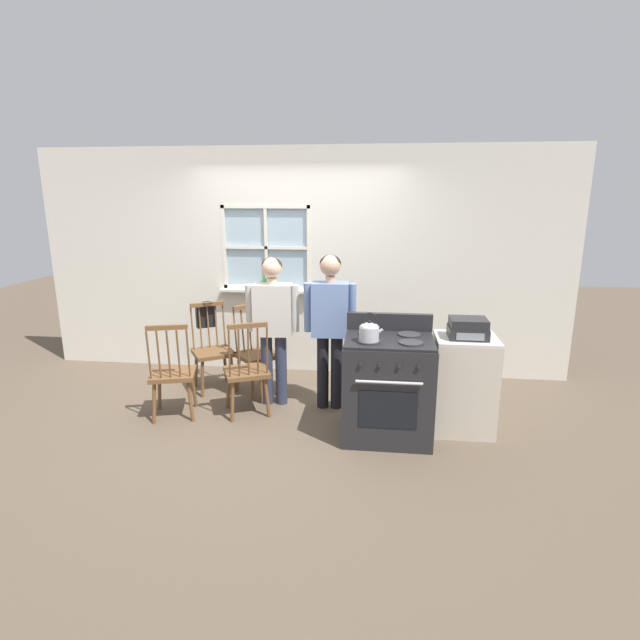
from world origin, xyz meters
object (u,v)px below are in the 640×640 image
Objects in this scene: stove at (388,387)px; potted_plant at (266,283)px; person_teen_center at (330,318)px; side_counter at (463,384)px; kettle at (369,331)px; handbag at (206,315)px; chair_by_window at (213,352)px; chair_center_cluster at (247,372)px; chair_near_wall at (257,354)px; stereo at (468,328)px; chair_near_stove at (173,374)px; person_elderly_left at (273,317)px.

stove is 2.24m from potted_plant.
person_teen_center is 1.76× the size of side_counter.
kettle is 2.27m from handbag.
handbag is (-2.07, 1.12, 0.33)m from stove.
person_teen_center is at bearing -49.37° from potted_plant.
chair_by_window is 0.82m from chair_center_cluster.
kettle reaches higher than stove.
side_counter is (0.70, 0.21, -0.02)m from stove.
stove is (1.42, -0.89, 0.03)m from chair_near_wall.
kettle reaches higher than chair_center_cluster.
kettle is at bearing -33.42° from handbag.
stereo reaches higher than chair_by_window.
chair_near_wall is 3.18× the size of handbag.
chair_center_cluster is at bearing 176.69° from stereo.
stove is 0.89m from stereo.
kettle reaches higher than chair_near_stove.
handbag reaches higher than side_counter.
chair_center_cluster is 1.41m from kettle.
person_elderly_left reaches higher than chair_by_window.
chair_near_stove is 1.02m from handbag.
chair_near_stove is at bearing -167.86° from person_teen_center.
chair_center_cluster is 1.44m from potted_plant.
stove is (1.17, -0.60, -0.46)m from person_elderly_left.
chair_near_wall is 0.62× the size of person_teen_center.
stereo reaches higher than handbag.
stereo is at bearing -61.93° from chair_near_wall.
chair_near_stove is 0.62× the size of person_teen_center.
chair_near_stove is 3.89× the size of potted_plant.
handbag is (-0.13, 0.20, 0.37)m from chair_by_window.
person_teen_center reaches higher than potted_plant.
chair_by_window is 0.52m from chair_near_wall.
side_counter is at bearing 16.90° from stove.
chair_center_cluster is 1.12m from handbag.
stove reaches higher than stereo.
kettle is at bearing -53.25° from potted_plant.
chair_near_stove is 1.09× the size of side_counter.
chair_near_stove is 0.63× the size of person_elderly_left.
chair_near_wall is at bearing -87.20° from potted_plant.
kettle is at bearing -63.34° from chair_by_window.
stereo is (2.79, 0.03, 0.55)m from chair_near_stove.
stereo is at bearing 20.27° from kettle.
chair_center_cluster is at bearing -165.20° from person_teen_center.
side_counter is at bearing -32.51° from potted_plant.
person_teen_center is 1.59m from handbag.
side_counter is (0.87, 0.34, -0.57)m from kettle.
chair_near_wall is 0.99m from chair_near_stove.
stove is (0.58, -0.56, -0.49)m from person_teen_center.
kettle reaches higher than chair_near_wall.
chair_near_wall is 1.68m from stove.
chair_near_stove is (-0.67, -0.73, 0.00)m from chair_near_wall.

